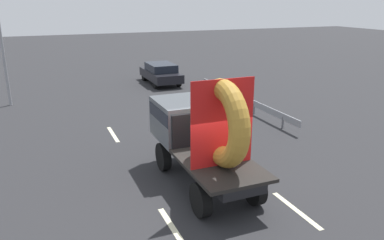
% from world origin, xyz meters
% --- Properties ---
extents(ground_plane, '(120.00, 120.00, 0.00)m').
position_xyz_m(ground_plane, '(0.00, 0.00, 0.00)').
color(ground_plane, '#28282B').
extents(flatbed_truck, '(2.02, 5.19, 3.67)m').
position_xyz_m(flatbed_truck, '(-0.00, 1.06, 1.75)').
color(flatbed_truck, black).
rests_on(flatbed_truck, ground_plane).
extents(distant_sedan, '(1.89, 4.41, 1.44)m').
position_xyz_m(distant_sedan, '(3.52, 15.89, 0.77)').
color(distant_sedan, black).
rests_on(distant_sedan, ground_plane).
extents(traffic_light, '(0.42, 0.36, 6.23)m').
position_xyz_m(traffic_light, '(-6.13, 13.60, 4.03)').
color(traffic_light, gray).
rests_on(traffic_light, ground_plane).
extents(guardrail, '(0.10, 10.10, 0.71)m').
position_xyz_m(guardrail, '(5.67, 8.13, 0.52)').
color(guardrail, gray).
rests_on(guardrail, ground_plane).
extents(lane_dash_left_near, '(0.16, 2.51, 0.01)m').
position_xyz_m(lane_dash_left_near, '(-1.77, -1.55, 0.00)').
color(lane_dash_left_near, beige).
rests_on(lane_dash_left_near, ground_plane).
extents(lane_dash_left_far, '(0.16, 2.10, 0.01)m').
position_xyz_m(lane_dash_left_far, '(-1.77, 6.50, 0.00)').
color(lane_dash_left_far, beige).
rests_on(lane_dash_left_far, ground_plane).
extents(lane_dash_right_near, '(0.16, 2.13, 0.01)m').
position_xyz_m(lane_dash_right_near, '(1.76, -1.82, 0.00)').
color(lane_dash_right_near, beige).
rests_on(lane_dash_right_near, ground_plane).
extents(lane_dash_right_far, '(0.16, 2.19, 0.01)m').
position_xyz_m(lane_dash_right_far, '(1.76, 6.77, 0.00)').
color(lane_dash_right_far, beige).
rests_on(lane_dash_right_far, ground_plane).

